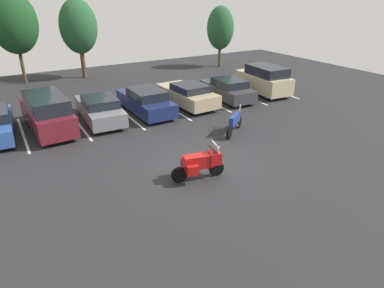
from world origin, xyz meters
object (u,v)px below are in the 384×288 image
Objects in this scene: motorcycle_touring at (200,163)px; car_navy at (146,101)px; car_maroon at (47,113)px; car_tan at (187,94)px; car_champagne at (264,80)px; car_grey at (100,109)px; car_charcoal at (228,89)px; motorcycle_second at (235,122)px.

motorcycle_touring is 0.44× the size of car_navy.
car_maroon is 8.20m from car_tan.
car_maroon is 1.12× the size of car_champagne.
car_grey reaches higher than car_charcoal.
motorcycle_second is 5.82m from car_charcoal.
car_champagne is (14.14, -0.15, 0.01)m from car_maroon.
motorcycle_second is 7.39m from car_grey.
car_maroon is at bearing 147.95° from motorcycle_second.
car_navy is at bearing 177.87° from car_charcoal.
car_navy is (1.28, 8.19, 0.03)m from motorcycle_touring.
car_navy is at bearing 1.19° from car_maroon.
car_tan is 1.08× the size of car_charcoal.
car_champagne is at bearing -1.18° from car_grey.
car_champagne reaches higher than car_tan.
motorcycle_second is 9.47m from car_maroon.
car_grey is 1.06× the size of car_champagne.
car_champagne is at bearing 38.50° from motorcycle_second.
car_grey is at bearing 178.76° from car_charcoal.
car_charcoal is at bearing -1.24° from car_grey.
car_navy is 8.73m from car_champagne.
car_maroon reaches higher than motorcycle_second.
car_grey is at bearing 100.07° from motorcycle_touring.
motorcycle_touring is at bearing -62.92° from car_maroon.
car_tan is (0.17, 5.12, 0.14)m from motorcycle_second.
car_charcoal is (8.44, -0.18, -0.01)m from car_grey.
car_navy reaches higher than car_tan.
car_maroon is 2.69m from car_grey.
car_champagne reaches higher than car_maroon.
car_champagne is at bearing 38.36° from motorcycle_touring.
car_maroon is 11.13m from car_charcoal.
car_tan is at bearing 0.14° from car_grey.
car_tan reaches higher than motorcycle_second.
car_tan reaches higher than car_charcoal.
car_charcoal is at bearing -3.83° from car_tan.
car_navy is 1.10× the size of car_charcoal.
car_maroon is at bearing 179.48° from car_charcoal.
car_grey is 0.97× the size of car_navy.
car_champagne is (6.12, 4.87, 0.40)m from motorcycle_second.
car_tan is (2.78, -0.02, 0.00)m from car_navy.
car_maroon is at bearing 117.08° from motorcycle_touring.
car_grey is at bearing -179.86° from car_tan.
car_navy reaches higher than motorcycle_touring.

